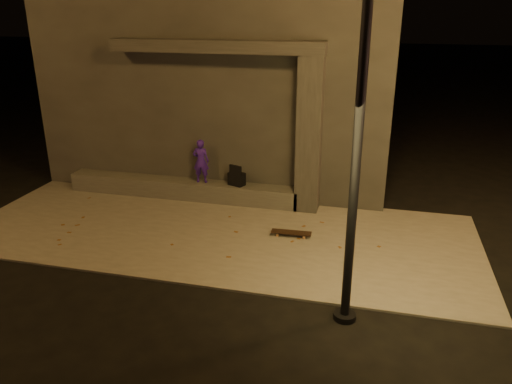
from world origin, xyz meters
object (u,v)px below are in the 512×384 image
(skateboarder, at_px, (201,161))
(skateboard, at_px, (291,233))
(backpack, at_px, (237,178))
(street_lamp_0, at_px, (363,74))
(column, at_px, (309,136))

(skateboarder, bearing_deg, skateboard, 143.41)
(backpack, relative_size, skateboard, 0.62)
(backpack, xyz_separation_m, street_lamp_0, (3.00, -4.27, 3.14))
(skateboard, bearing_deg, column, 84.43)
(skateboarder, distance_m, skateboard, 3.17)
(skateboard, distance_m, street_lamp_0, 4.76)
(skateboarder, relative_size, skateboard, 1.28)
(column, height_order, backpack, column)
(skateboard, bearing_deg, street_lamp_0, -65.76)
(skateboard, bearing_deg, backpack, 133.61)
(skateboarder, distance_m, street_lamp_0, 6.43)
(street_lamp_0, bearing_deg, skateboarder, 132.47)
(column, xyz_separation_m, skateboarder, (-2.66, 0.00, -0.80))
(skateboarder, xyz_separation_m, backpack, (0.92, -0.00, -0.37))
(column, bearing_deg, skateboard, -93.19)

